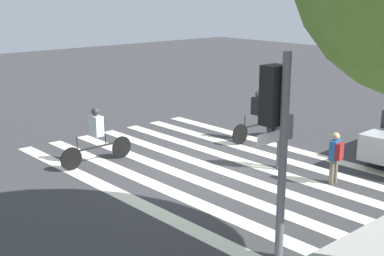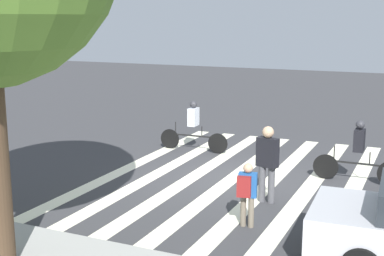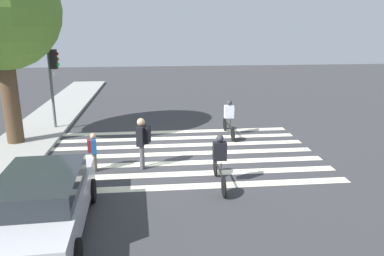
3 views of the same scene
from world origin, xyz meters
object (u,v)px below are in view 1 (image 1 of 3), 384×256
Objects in this scene: pedestrian_adult_yellow_jacket at (282,132)px; cyclist_far_lane at (258,114)px; traffic_light at (276,134)px; cyclist_near_curb at (96,133)px; pedestrian_child_with_backpack at (336,154)px.

pedestrian_adult_yellow_jacket is 2.85m from cyclist_far_lane.
traffic_light is 1.71× the size of cyclist_near_curb.
pedestrian_child_with_backpack is 4.24m from cyclist_far_lane.
traffic_light is at bearing 43.12° from cyclist_far_lane.
pedestrian_child_with_backpack is 6.30m from cyclist_near_curb.
traffic_light is 2.95× the size of pedestrian_child_with_backpack.
pedestrian_child_with_backpack is 0.59× the size of cyclist_far_lane.
pedestrian_child_with_backpack is at bearing 122.74° from cyclist_near_curb.
traffic_light is 6.73m from pedestrian_adult_yellow_jacket.
traffic_light is at bearing 76.13° from cyclist_near_curb.
traffic_light reaches higher than cyclist_near_curb.
cyclist_near_curb is at bearing 112.30° from pedestrian_child_with_backpack.
pedestrian_adult_yellow_jacket is 0.78× the size of cyclist_far_lane.
cyclist_far_lane is 5.27m from cyclist_near_curb.
pedestrian_child_with_backpack is (-5.23, -2.38, -1.92)m from traffic_light.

